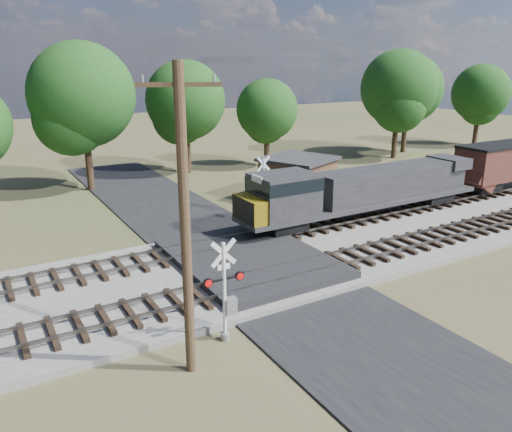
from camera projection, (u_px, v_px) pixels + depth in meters
ground at (255, 270)px, 25.31m from camera, size 160.00×160.00×0.00m
ballast_bed at (391, 231)px, 30.52m from camera, size 140.00×10.00×0.30m
road at (255, 269)px, 25.30m from camera, size 7.00×60.00×0.08m
crossing_panel at (250, 261)px, 25.63m from camera, size 7.00×9.00×0.62m
track_near at (328, 263)px, 25.05m from camera, size 140.00×2.60×0.33m
track_far at (275, 235)px, 29.17m from camera, size 140.00×2.60×0.33m
crossing_signal_near at (226, 299)px, 18.50m from camera, size 1.64×0.35×4.06m
crossing_signal_far at (262, 192)px, 33.31m from camera, size 1.68×0.37×4.17m
utility_pole at (185, 220)px, 15.53m from camera, size 2.36×1.05×10.17m
equipment_shed at (298, 178)px, 37.63m from camera, size 6.23×6.23×3.24m
treeline at (205, 100)px, 43.34m from camera, size 78.22×12.06×11.66m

